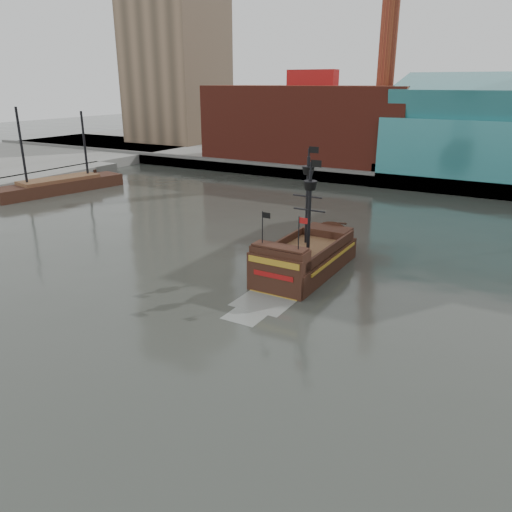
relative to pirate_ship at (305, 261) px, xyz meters
The scene contains 7 objects.
ground 17.82m from the pirate_ship, 96.16° to the right, with size 400.00×400.00×0.00m, color #252824.
promenade_far 74.35m from the pirate_ship, 91.47° to the left, with size 220.00×60.00×2.00m, color slate.
seawall 44.87m from the pirate_ship, 92.44° to the left, with size 220.00×1.00×2.60m, color #4C4C49.
pier 61.16m from the pirate_ship, 168.37° to the left, with size 6.00×40.00×2.00m, color slate.
skyline 70.94m from the pirate_ship, 87.18° to the left, with size 149.00×45.00×62.00m.
pirate_ship is the anchor object (origin of this frame).
docked_vessel 53.47m from the pirate_ship, 165.16° to the left, with size 8.96×22.26×14.78m.
Camera 1 is at (20.56, -24.34, 17.67)m, focal length 35.00 mm.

